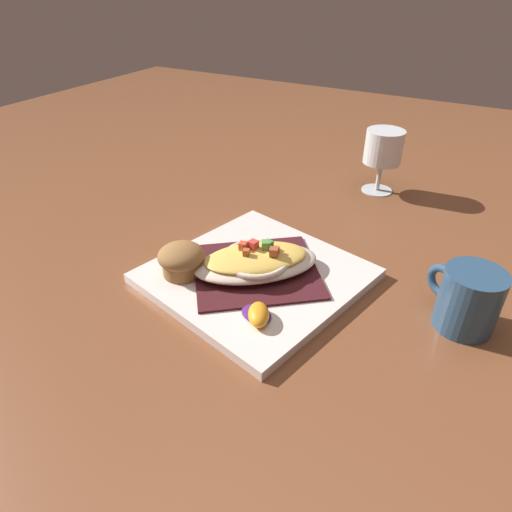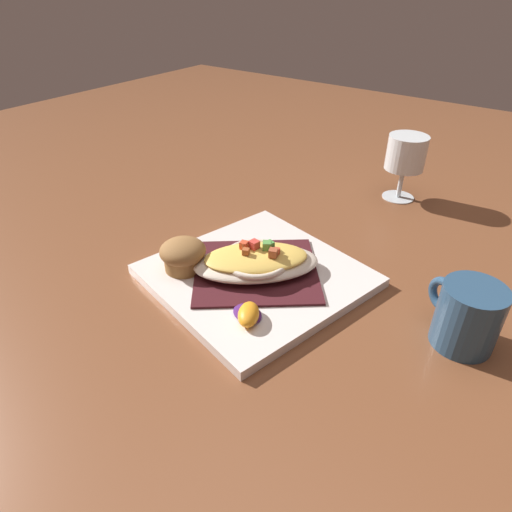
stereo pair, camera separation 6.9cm
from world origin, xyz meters
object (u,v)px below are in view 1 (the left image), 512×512
(orange_garnish, at_px, (258,314))
(gratin_dish, at_px, (256,261))
(coffee_mug, at_px, (467,302))
(square_plate, at_px, (256,276))
(muffin, at_px, (182,259))
(stemmed_glass, at_px, (383,150))

(orange_garnish, bearing_deg, gratin_dish, 120.90)
(coffee_mug, bearing_deg, square_plate, -170.68)
(coffee_mug, bearing_deg, muffin, -164.71)
(muffin, bearing_deg, gratin_dish, 31.35)
(coffee_mug, distance_m, stemmed_glass, 0.45)
(gratin_dish, relative_size, coffee_mug, 2.06)
(square_plate, xyz_separation_m, orange_garnish, (0.06, -0.10, 0.02))
(square_plate, relative_size, muffin, 4.05)
(square_plate, height_order, gratin_dish, gratin_dish)
(square_plate, xyz_separation_m, stemmed_glass, (0.07, 0.43, 0.09))
(gratin_dish, xyz_separation_m, orange_garnish, (0.06, -0.10, -0.01))
(gratin_dish, bearing_deg, coffee_mug, 9.30)
(square_plate, bearing_deg, muffin, -148.70)
(muffin, bearing_deg, square_plate, 31.30)
(gratin_dish, distance_m, orange_garnish, 0.11)
(coffee_mug, bearing_deg, stemmed_glass, 121.73)
(gratin_dish, distance_m, stemmed_glass, 0.44)
(orange_garnish, bearing_deg, square_plate, 120.94)
(gratin_dish, bearing_deg, muffin, -148.65)
(coffee_mug, xyz_separation_m, stemmed_glass, (-0.23, 0.38, 0.05))
(orange_garnish, distance_m, coffee_mug, 0.29)
(muffin, distance_m, stemmed_glass, 0.52)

